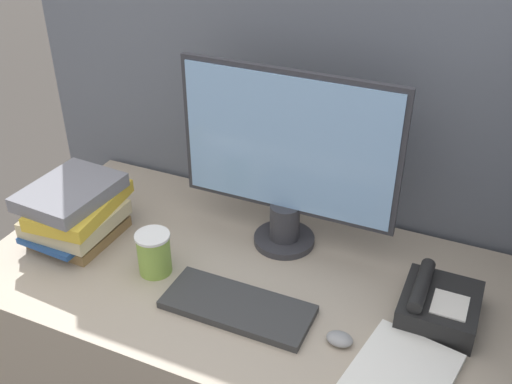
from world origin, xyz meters
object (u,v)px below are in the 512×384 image
object	(u,v)px
monitor	(287,162)
coffee_cup	(154,253)
desk_telephone	(438,305)
keyboard	(238,307)
mouse	(340,339)
book_stack	(76,211)

from	to	relation	value
monitor	coffee_cup	bearing A→B (deg)	-135.41
monitor	desk_telephone	distance (m)	0.53
coffee_cup	desk_telephone	bearing A→B (deg)	10.05
monitor	keyboard	distance (m)	0.41
mouse	monitor	bearing A→B (deg)	129.98
monitor	mouse	bearing A→B (deg)	-50.02
mouse	coffee_cup	distance (m)	0.55
monitor	coffee_cup	distance (m)	0.44
monitor	book_stack	bearing A→B (deg)	-158.38
monitor	coffee_cup	xyz separation A→B (m)	(-0.27, -0.27, -0.21)
mouse	coffee_cup	world-z (taller)	coffee_cup
keyboard	mouse	world-z (taller)	mouse
keyboard	coffee_cup	xyz separation A→B (m)	(-0.27, 0.05, 0.05)
monitor	desk_telephone	bearing A→B (deg)	-16.73
book_stack	desk_telephone	distance (m)	1.03
coffee_cup	desk_telephone	world-z (taller)	coffee_cup
mouse	desk_telephone	bearing A→B (deg)	43.05
monitor	coffee_cup	size ratio (longest dim) A/B	5.07
mouse	keyboard	bearing A→B (deg)	179.26
mouse	coffee_cup	bearing A→B (deg)	174.65
keyboard	desk_telephone	world-z (taller)	desk_telephone
book_stack	desk_telephone	size ratio (longest dim) A/B	1.51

